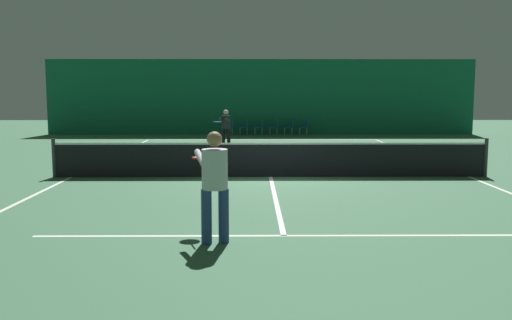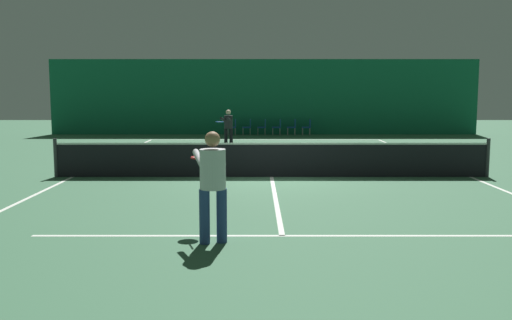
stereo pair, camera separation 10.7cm
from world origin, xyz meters
TOP-DOWN VIEW (x-y plane):
  - ground_plane at (0.00, 0.00)m, footprint 60.00×60.00m
  - backdrop_curtain at (0.00, 15.29)m, footprint 23.00×0.12m
  - court_line_baseline_far at (0.00, 11.90)m, footprint 11.00×0.10m
  - court_line_service_far at (0.00, 6.40)m, footprint 8.25×0.10m
  - court_line_service_near at (0.00, -6.40)m, footprint 8.25×0.10m
  - court_line_sideline_left at (-5.50, 0.00)m, footprint 0.10×23.80m
  - court_line_sideline_right at (5.50, 0.00)m, footprint 0.10×23.80m
  - court_line_centre at (0.00, 0.00)m, footprint 0.10×12.80m
  - tennis_net at (0.00, 0.00)m, footprint 12.00×0.10m
  - player_near at (-1.11, -6.80)m, footprint 0.74×1.43m
  - player_far at (-1.61, 8.49)m, footprint 0.76×1.34m
  - courtside_chair_0 at (-1.65, 14.74)m, footprint 0.44×0.44m
  - courtside_chair_1 at (-0.86, 14.74)m, footprint 0.44×0.44m
  - courtside_chair_2 at (-0.06, 14.74)m, footprint 0.44×0.44m
  - courtside_chair_3 at (0.73, 14.74)m, footprint 0.44×0.44m
  - courtside_chair_4 at (1.53, 14.74)m, footprint 0.44×0.44m
  - courtside_chair_5 at (2.32, 14.74)m, footprint 0.44×0.44m

SIDE VIEW (x-z plane):
  - ground_plane at x=0.00m, z-range 0.00..0.00m
  - court_line_baseline_far at x=0.00m, z-range 0.00..0.00m
  - court_line_service_far at x=0.00m, z-range 0.00..0.00m
  - court_line_service_near at x=0.00m, z-range 0.00..0.00m
  - court_line_sideline_left at x=-5.50m, z-range 0.00..0.00m
  - court_line_sideline_right at x=5.50m, z-range 0.00..0.00m
  - court_line_centre at x=0.00m, z-range 0.00..0.00m
  - courtside_chair_0 at x=-1.65m, z-range 0.07..0.91m
  - courtside_chair_1 at x=-0.86m, z-range 0.07..0.91m
  - courtside_chair_2 at x=-0.06m, z-range 0.07..0.91m
  - courtside_chair_3 at x=0.73m, z-range 0.07..0.91m
  - courtside_chair_4 at x=1.53m, z-range 0.07..0.91m
  - courtside_chair_5 at x=2.32m, z-range 0.07..0.91m
  - tennis_net at x=0.00m, z-range -0.02..1.05m
  - player_far at x=-1.61m, z-range 0.13..1.69m
  - player_near at x=-1.11m, z-range 0.14..1.90m
  - backdrop_curtain at x=0.00m, z-range 0.00..4.03m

